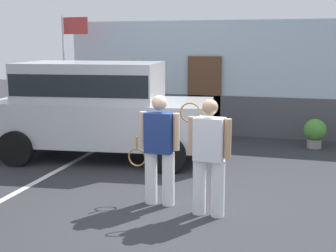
{
  "coord_description": "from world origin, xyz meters",
  "views": [
    {
      "loc": [
        1.69,
        -6.15,
        2.47
      ],
      "look_at": [
        -0.39,
        1.2,
        1.05
      ],
      "focal_mm": 48.38,
      "sensor_mm": 36.0,
      "label": 1
    }
  ],
  "objects_px": {
    "parked_suv": "(98,105)",
    "flag_pole": "(69,52)",
    "tennis_player_woman": "(209,156)",
    "potted_plant_by_porch": "(315,132)",
    "tennis_player_man": "(159,149)"
  },
  "relations": [
    {
      "from": "flag_pole",
      "to": "tennis_player_man",
      "type": "bearing_deg",
      "value": -50.59
    },
    {
      "from": "potted_plant_by_porch",
      "to": "flag_pole",
      "type": "xyz_separation_m",
      "value": [
        -6.53,
        0.36,
        1.81
      ]
    },
    {
      "from": "tennis_player_woman",
      "to": "potted_plant_by_porch",
      "type": "height_order",
      "value": "tennis_player_woman"
    },
    {
      "from": "tennis_player_woman",
      "to": "potted_plant_by_porch",
      "type": "xyz_separation_m",
      "value": [
        1.63,
        4.86,
        -0.5
      ]
    },
    {
      "from": "parked_suv",
      "to": "tennis_player_man",
      "type": "height_order",
      "value": "parked_suv"
    },
    {
      "from": "tennis_player_man",
      "to": "flag_pole",
      "type": "bearing_deg",
      "value": -48.83
    },
    {
      "from": "tennis_player_man",
      "to": "tennis_player_woman",
      "type": "bearing_deg",
      "value": 165.07
    },
    {
      "from": "tennis_player_woman",
      "to": "potted_plant_by_porch",
      "type": "distance_m",
      "value": 5.15
    },
    {
      "from": "parked_suv",
      "to": "flag_pole",
      "type": "xyz_separation_m",
      "value": [
        -1.99,
        2.54,
        1.05
      ]
    },
    {
      "from": "flag_pole",
      "to": "potted_plant_by_porch",
      "type": "bearing_deg",
      "value": -3.11
    },
    {
      "from": "tennis_player_man",
      "to": "tennis_player_woman",
      "type": "distance_m",
      "value": 0.85
    },
    {
      "from": "parked_suv",
      "to": "potted_plant_by_porch",
      "type": "height_order",
      "value": "parked_suv"
    },
    {
      "from": "tennis_player_man",
      "to": "potted_plant_by_porch",
      "type": "xyz_separation_m",
      "value": [
        2.44,
        4.62,
        -0.49
      ]
    },
    {
      "from": "tennis_player_woman",
      "to": "potted_plant_by_porch",
      "type": "relative_size",
      "value": 2.45
    },
    {
      "from": "parked_suv",
      "to": "flag_pole",
      "type": "height_order",
      "value": "flag_pole"
    }
  ]
}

